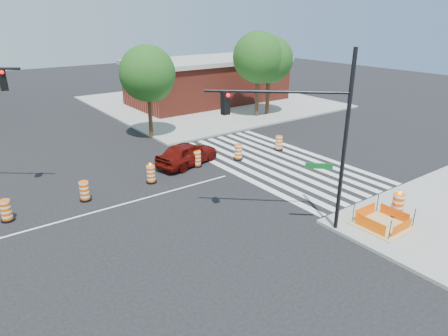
# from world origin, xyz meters

# --- Properties ---
(ground) EXTENTS (120.00, 120.00, 0.00)m
(ground) POSITION_xyz_m (0.00, 0.00, 0.00)
(ground) COLOR black
(ground) RESTS_ON ground
(sidewalk_ne) EXTENTS (22.00, 22.00, 0.15)m
(sidewalk_ne) POSITION_xyz_m (18.00, 18.00, 0.07)
(sidewalk_ne) COLOR gray
(sidewalk_ne) RESTS_ON ground
(crosswalk_east) EXTENTS (6.75, 13.50, 0.01)m
(crosswalk_east) POSITION_xyz_m (10.95, 0.00, 0.01)
(crosswalk_east) COLOR silver
(crosswalk_east) RESTS_ON ground
(lane_centerline) EXTENTS (14.00, 0.12, 0.01)m
(lane_centerline) POSITION_xyz_m (0.00, 0.00, 0.01)
(lane_centerline) COLOR silver
(lane_centerline) RESTS_ON ground
(excavation_pit) EXTENTS (2.20, 2.20, 0.90)m
(excavation_pit) POSITION_xyz_m (9.00, -9.00, 0.22)
(excavation_pit) COLOR tan
(excavation_pit) RESTS_ON ground
(brick_storefront) EXTENTS (16.50, 8.50, 4.60)m
(brick_storefront) POSITION_xyz_m (18.00, 18.00, 2.32)
(brick_storefront) COLOR maroon
(brick_storefront) RESTS_ON ground
(red_coupe) EXTENTS (4.65, 2.85, 1.48)m
(red_coupe) POSITION_xyz_m (6.21, 2.95, 0.74)
(red_coupe) COLOR #5A0B07
(red_coupe) RESTS_ON ground
(signal_pole_se) EXTENTS (4.40, 3.88, 7.58)m
(signal_pole_se) POSITION_xyz_m (5.97, -6.89, 4.65)
(signal_pole_se) COLOR black
(signal_pole_se) RESTS_ON ground
(pit_drum) EXTENTS (0.66, 0.66, 1.29)m
(pit_drum) POSITION_xyz_m (10.22, -8.92, 0.69)
(pit_drum) COLOR black
(pit_drum) RESTS_ON ground
(barricade) EXTENTS (0.73, 0.43, 0.96)m
(barricade) POSITION_xyz_m (10.67, -8.62, 0.68)
(barricade) COLOR #F85905
(barricade) RESTS_ON ground
(tree_north_c) EXTENTS (4.06, 4.06, 6.90)m
(tree_north_c) POSITION_xyz_m (7.05, 9.56, 4.63)
(tree_north_c) COLOR #382314
(tree_north_c) RESTS_ON ground
(tree_north_d) EXTENTS (4.46, 4.46, 7.59)m
(tree_north_d) POSITION_xyz_m (17.90, 9.95, 5.10)
(tree_north_d) COLOR #382314
(tree_north_d) RESTS_ON ground
(tree_north_e) EXTENTS (4.25, 4.25, 7.23)m
(tree_north_e) POSITION_xyz_m (19.21, 9.96, 4.85)
(tree_north_e) COLOR #382314
(tree_north_e) RESTS_ON ground
(median_drum_2) EXTENTS (0.60, 0.60, 1.02)m
(median_drum_2) POSITION_xyz_m (-4.26, 1.51, 0.48)
(median_drum_2) COLOR black
(median_drum_2) RESTS_ON ground
(median_drum_3) EXTENTS (0.60, 0.60, 1.02)m
(median_drum_3) POSITION_xyz_m (-0.67, 1.56, 0.48)
(median_drum_3) COLOR black
(median_drum_3) RESTS_ON ground
(median_drum_4) EXTENTS (0.60, 0.60, 1.18)m
(median_drum_4) POSITION_xyz_m (3.08, 1.66, 0.49)
(median_drum_4) COLOR black
(median_drum_4) RESTS_ON ground
(median_drum_5) EXTENTS (0.60, 0.60, 1.02)m
(median_drum_5) POSITION_xyz_m (6.54, 2.32, 0.48)
(median_drum_5) COLOR black
(median_drum_5) RESTS_ON ground
(median_drum_6) EXTENTS (0.60, 0.60, 1.02)m
(median_drum_6) POSITION_xyz_m (9.38, 1.79, 0.48)
(median_drum_6) COLOR black
(median_drum_6) RESTS_ON ground
(median_drum_7) EXTENTS (0.60, 0.60, 1.02)m
(median_drum_7) POSITION_xyz_m (12.87, 1.68, 0.48)
(median_drum_7) COLOR black
(median_drum_7) RESTS_ON ground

